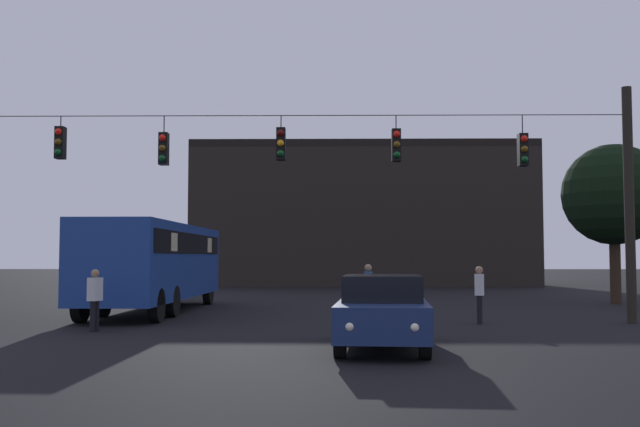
{
  "coord_description": "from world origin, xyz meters",
  "views": [
    {
      "loc": [
        1.28,
        -5.8,
        1.9
      ],
      "look_at": [
        0.92,
        20.98,
        3.5
      ],
      "focal_mm": 40.9,
      "sensor_mm": 36.0,
      "label": 1
    }
  ],
  "objects_px": {
    "pedestrian_crossing_center": "(479,291)",
    "pedestrian_crossing_right": "(368,288)",
    "car_near_right": "(383,310)",
    "city_bus": "(156,258)",
    "tree_left_silhouette": "(614,195)",
    "pedestrian_crossing_left": "(95,297)"
  },
  "relations": [
    {
      "from": "city_bus",
      "to": "car_near_right",
      "type": "xyz_separation_m",
      "value": [
        7.14,
        -10.08,
        -1.07
      ]
    },
    {
      "from": "tree_left_silhouette",
      "to": "pedestrian_crossing_left",
      "type": "bearing_deg",
      "value": -147.1
    },
    {
      "from": "city_bus",
      "to": "tree_left_silhouette",
      "type": "distance_m",
      "value": 18.52
    },
    {
      "from": "city_bus",
      "to": "pedestrian_crossing_right",
      "type": "xyz_separation_m",
      "value": [
        7.21,
        -2.89,
        -0.91
      ]
    },
    {
      "from": "pedestrian_crossing_right",
      "to": "pedestrian_crossing_left",
      "type": "bearing_deg",
      "value": -152.1
    },
    {
      "from": "car_near_right",
      "to": "pedestrian_crossing_right",
      "type": "distance_m",
      "value": 7.2
    },
    {
      "from": "pedestrian_crossing_center",
      "to": "pedestrian_crossing_right",
      "type": "bearing_deg",
      "value": 154.4
    },
    {
      "from": "pedestrian_crossing_right",
      "to": "car_near_right",
      "type": "bearing_deg",
      "value": -90.61
    },
    {
      "from": "car_near_right",
      "to": "pedestrian_crossing_right",
      "type": "relative_size",
      "value": 2.64
    },
    {
      "from": "city_bus",
      "to": "pedestrian_crossing_center",
      "type": "bearing_deg",
      "value": -22.96
    },
    {
      "from": "pedestrian_crossing_right",
      "to": "city_bus",
      "type": "bearing_deg",
      "value": 158.2
    },
    {
      "from": "city_bus",
      "to": "pedestrian_crossing_center",
      "type": "height_order",
      "value": "city_bus"
    },
    {
      "from": "pedestrian_crossing_right",
      "to": "tree_left_silhouette",
      "type": "relative_size",
      "value": 0.26
    },
    {
      "from": "city_bus",
      "to": "car_near_right",
      "type": "distance_m",
      "value": 12.4
    },
    {
      "from": "pedestrian_crossing_left",
      "to": "tree_left_silhouette",
      "type": "bearing_deg",
      "value": 32.9
    },
    {
      "from": "car_near_right",
      "to": "pedestrian_crossing_right",
      "type": "xyz_separation_m",
      "value": [
        0.08,
        7.19,
        0.16
      ]
    },
    {
      "from": "pedestrian_crossing_right",
      "to": "tree_left_silhouette",
      "type": "bearing_deg",
      "value": 36.02
    },
    {
      "from": "city_bus",
      "to": "pedestrian_crossing_right",
      "type": "relative_size",
      "value": 6.57
    },
    {
      "from": "city_bus",
      "to": "car_near_right",
      "type": "relative_size",
      "value": 2.48
    },
    {
      "from": "pedestrian_crossing_center",
      "to": "pedestrian_crossing_right",
      "type": "height_order",
      "value": "pedestrian_crossing_right"
    },
    {
      "from": "pedestrian_crossing_left",
      "to": "pedestrian_crossing_right",
      "type": "height_order",
      "value": "pedestrian_crossing_right"
    },
    {
      "from": "pedestrian_crossing_left",
      "to": "tree_left_silhouette",
      "type": "distance_m",
      "value": 21.33
    }
  ]
}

